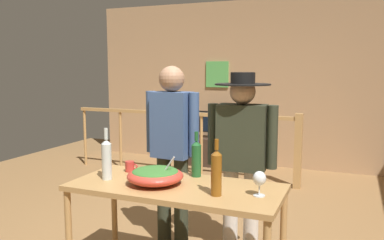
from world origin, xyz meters
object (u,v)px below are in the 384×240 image
at_px(flat_screen_tv, 216,123).
at_px(wine_glass, 259,179).
at_px(framed_picture, 217,74).
at_px(person_standing_right, 242,149).
at_px(mug_red, 130,166).
at_px(wine_bottle_amber, 216,172).
at_px(tv_console, 216,152).
at_px(person_standing_left, 172,142).
at_px(salad_bowl, 155,175).
at_px(wine_bottle_clear, 107,158).
at_px(serving_table, 176,195).
at_px(stair_railing, 213,135).
at_px(wine_bottle_green, 196,158).

relative_size(flat_screen_tv, wine_glass, 3.52).
bearing_deg(framed_picture, person_standing_right, -67.93).
height_order(mug_red, person_standing_right, person_standing_right).
xyz_separation_m(flat_screen_tv, wine_bottle_amber, (1.28, -3.74, 0.21)).
distance_m(framed_picture, wine_bottle_amber, 4.33).
bearing_deg(wine_glass, tv_console, 112.91).
relative_size(wine_glass, person_standing_left, 0.10).
bearing_deg(wine_glass, salad_bowl, -178.78).
height_order(tv_console, wine_bottle_clear, wine_bottle_clear).
distance_m(framed_picture, mug_red, 3.85).
relative_size(flat_screen_tv, wine_bottle_amber, 1.55).
relative_size(salad_bowl, mug_red, 3.75).
distance_m(salad_bowl, mug_red, 0.43).
height_order(wine_glass, person_standing_right, person_standing_right).
bearing_deg(mug_red, tv_console, 96.94).
bearing_deg(wine_bottle_amber, flat_screen_tv, 108.92).
height_order(serving_table, person_standing_right, person_standing_right).
bearing_deg(stair_railing, wine_bottle_green, -73.61).
height_order(tv_console, wine_glass, wine_glass).
xyz_separation_m(serving_table, wine_glass, (0.62, -0.02, 0.19)).
relative_size(stair_railing, wine_bottle_amber, 9.33).
bearing_deg(framed_picture, person_standing_left, -78.15).
height_order(tv_console, person_standing_right, person_standing_right).
relative_size(wine_bottle_clear, wine_bottle_amber, 1.04).
bearing_deg(salad_bowl, flat_screen_tv, 102.01).
bearing_deg(tv_console, wine_bottle_clear, -84.22).
xyz_separation_m(tv_console, wine_bottle_amber, (1.28, -3.78, 0.71)).
height_order(salad_bowl, mug_red, salad_bowl).
bearing_deg(stair_railing, framed_picture, 106.10).
relative_size(tv_console, salad_bowl, 2.15).
xyz_separation_m(wine_bottle_green, wine_bottle_clear, (-0.61, -0.34, 0.01)).
height_order(framed_picture, salad_bowl, framed_picture).
bearing_deg(tv_console, stair_railing, -74.39).
bearing_deg(wine_bottle_clear, serving_table, 6.89).
distance_m(wine_glass, wine_bottle_green, 0.64).
bearing_deg(stair_railing, serving_table, -76.13).
bearing_deg(wine_glass, wine_bottle_green, 153.17).
relative_size(wine_bottle_amber, person_standing_left, 0.23).
bearing_deg(wine_bottle_clear, person_standing_left, 71.98).
bearing_deg(mug_red, wine_bottle_green, 7.18).
distance_m(stair_railing, wine_bottle_green, 2.71).
bearing_deg(tv_console, salad_bowl, -78.09).
xyz_separation_m(tv_console, wine_bottle_green, (0.98, -3.39, 0.70)).
height_order(salad_bowl, wine_glass, salad_bowl).
xyz_separation_m(tv_console, flat_screen_tv, (0.00, -0.03, 0.50)).
height_order(serving_table, salad_bowl, salad_bowl).
bearing_deg(person_standing_right, tv_console, -71.37).
bearing_deg(serving_table, framed_picture, 104.49).
bearing_deg(flat_screen_tv, tv_console, 90.00).
relative_size(flat_screen_tv, serving_table, 0.38).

